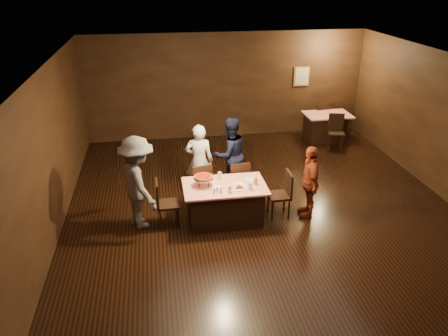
{
  "coord_description": "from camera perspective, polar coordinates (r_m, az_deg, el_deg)",
  "views": [
    {
      "loc": [
        -2.05,
        -7.15,
        4.59
      ],
      "look_at": [
        -0.8,
        0.54,
        1.0
      ],
      "focal_mm": 35.0,
      "sensor_mm": 36.0,
      "label": 1
    }
  ],
  "objects": [
    {
      "name": "glass_amber",
      "position": [
        8.44,
        4.16,
        -1.71
      ],
      "size": [
        0.08,
        0.08,
        0.14
      ],
      "primitive_type": "cylinder",
      "color": "#BF7F26",
      "rests_on": "main_table"
    },
    {
      "name": "condiments",
      "position": [
        8.11,
        -0.86,
        -2.97
      ],
      "size": [
        0.17,
        0.1,
        0.09
      ],
      "color": "silver",
      "rests_on": "main_table"
    },
    {
      "name": "diner_red_shirt",
      "position": [
        8.77,
        11.11,
        -1.74
      ],
      "size": [
        0.48,
        0.92,
        1.49
      ],
      "primitive_type": "imported",
      "rotation": [
        0.0,
        0.0,
        -1.71
      ],
      "color": "maroon",
      "rests_on": "ground"
    },
    {
      "name": "chair_far_right",
      "position": [
        9.26,
        1.77,
        -1.65
      ],
      "size": [
        0.46,
        0.46,
        0.95
      ],
      "primitive_type": "cube",
      "rotation": [
        0.0,
        0.0,
        3.25
      ],
      "color": "black",
      "rests_on": "ground"
    },
    {
      "name": "diner_grey_knit",
      "position": [
        8.34,
        -11.15,
        -1.92
      ],
      "size": [
        1.11,
        1.36,
        1.83
      ],
      "primitive_type": "imported",
      "rotation": [
        0.0,
        0.0,
        2.01
      ],
      "color": "#57575C",
      "rests_on": "ground"
    },
    {
      "name": "chair_end_right",
      "position": [
        8.77,
        7.2,
        -3.46
      ],
      "size": [
        0.42,
        0.42,
        0.95
      ],
      "primitive_type": "cube",
      "rotation": [
        0.0,
        0.0,
        -1.57
      ],
      "color": "black",
      "rests_on": "ground"
    },
    {
      "name": "room",
      "position": [
        7.84,
        6.5,
        6.34
      ],
      "size": [
        10.0,
        10.04,
        3.02
      ],
      "color": "black",
      "rests_on": "ground"
    },
    {
      "name": "chair_back_near",
      "position": [
        12.41,
        14.44,
        4.57
      ],
      "size": [
        0.51,
        0.51,
        0.95
      ],
      "primitive_type": "cube",
      "rotation": [
        0.0,
        0.0,
        -0.26
      ],
      "color": "black",
      "rests_on": "ground"
    },
    {
      "name": "plate_with_slice",
      "position": [
        8.28,
        1.99,
        -2.56
      ],
      "size": [
        0.25,
        0.25,
        0.06
      ],
      "color": "white",
      "rests_on": "main_table"
    },
    {
      "name": "chair_back_far",
      "position": [
        13.54,
        12.34,
        6.47
      ],
      "size": [
        0.47,
        0.47,
        0.95
      ],
      "primitive_type": "cube",
      "rotation": [
        0.0,
        0.0,
        3.28
      ],
      "color": "black",
      "rests_on": "ground"
    },
    {
      "name": "glass_back",
      "position": [
        8.64,
        -0.57,
        -1.0
      ],
      "size": [
        0.08,
        0.08,
        0.14
      ],
      "primitive_type": "cylinder",
      "color": "silver",
      "rests_on": "main_table"
    },
    {
      "name": "chair_far_left",
      "position": [
        9.16,
        -3.15,
        -2.0
      ],
      "size": [
        0.49,
        0.49,
        0.95
      ],
      "primitive_type": "cube",
      "rotation": [
        0.0,
        0.0,
        3.33
      ],
      "color": "black",
      "rests_on": "ground"
    },
    {
      "name": "diner_white_jacket",
      "position": [
        9.35,
        -3.25,
        0.92
      ],
      "size": [
        0.66,
        0.49,
        1.64
      ],
      "primitive_type": "imported",
      "rotation": [
        0.0,
        0.0,
        2.97
      ],
      "color": "silver",
      "rests_on": "ground"
    },
    {
      "name": "back_table",
      "position": [
        13.04,
        13.23,
        5.26
      ],
      "size": [
        1.3,
        0.9,
        0.77
      ],
      "primitive_type": "cube",
      "color": "red",
      "rests_on": "ground"
    },
    {
      "name": "plate_empty",
      "position": [
        8.63,
        3.52,
        -1.52
      ],
      "size": [
        0.25,
        0.25,
        0.01
      ],
      "primitive_type": "cylinder",
      "color": "white",
      "rests_on": "main_table"
    },
    {
      "name": "diner_navy_hoodie",
      "position": [
        9.6,
        0.75,
        1.79
      ],
      "size": [
        1.0,
        0.9,
        1.69
      ],
      "primitive_type": "imported",
      "rotation": [
        0.0,
        0.0,
        3.52
      ],
      "color": "black",
      "rests_on": "ground"
    },
    {
      "name": "main_table",
      "position": [
        8.59,
        0.08,
        -4.57
      ],
      "size": [
        1.6,
        1.0,
        0.77
      ],
      "primitive_type": "cube",
      "color": "red",
      "rests_on": "ground"
    },
    {
      "name": "glass_front_right",
      "position": [
        8.24,
        3.45,
        -2.4
      ],
      "size": [
        0.08,
        0.08,
        0.14
      ],
      "primitive_type": "cylinder",
      "color": "silver",
      "rests_on": "main_table"
    },
    {
      "name": "napkin_center",
      "position": [
        8.46,
        2.09,
        -2.12
      ],
      "size": [
        0.19,
        0.19,
        0.01
      ],
      "primitive_type": "cube",
      "rotation": [
        0.0,
        0.0,
        0.21
      ],
      "color": "white",
      "rests_on": "main_table"
    },
    {
      "name": "glass_front_left",
      "position": [
        8.12,
        0.77,
        -2.77
      ],
      "size": [
        0.08,
        0.08,
        0.14
      ],
      "primitive_type": "cylinder",
      "color": "silver",
      "rests_on": "main_table"
    },
    {
      "name": "napkin_left",
      "position": [
        8.34,
        -0.88,
        -2.5
      ],
      "size": [
        0.21,
        0.21,
        0.01
      ],
      "primitive_type": "cube",
      "rotation": [
        0.0,
        0.0,
        -0.35
      ],
      "color": "white",
      "rests_on": "main_table"
    },
    {
      "name": "chair_end_left",
      "position": [
        8.46,
        -7.32,
        -4.59
      ],
      "size": [
        0.42,
        0.42,
        0.95
      ],
      "primitive_type": "cube",
      "rotation": [
        0.0,
        0.0,
        1.58
      ],
      "color": "black",
      "rests_on": "ground"
    },
    {
      "name": "pizza_stand",
      "position": [
        8.32,
        -2.7,
        -1.22
      ],
      "size": [
        0.38,
        0.38,
        0.22
      ],
      "color": "black",
      "rests_on": "main_table"
    }
  ]
}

